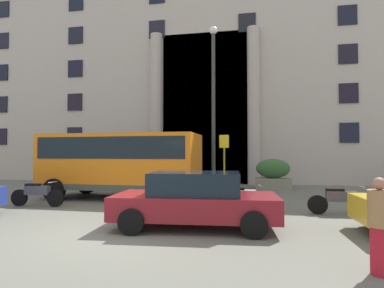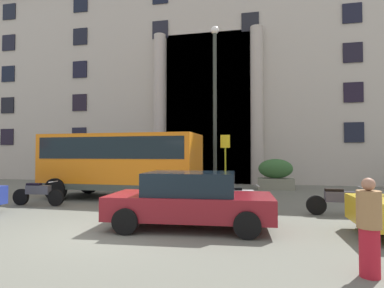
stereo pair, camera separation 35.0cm
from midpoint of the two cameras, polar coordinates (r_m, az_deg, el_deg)
The scene contains 12 objects.
ground_plane at distance 8.22m, azimuth -13.01°, elevation -15.52°, with size 80.00×64.00×0.12m, color #616256.
office_building_facade at distance 25.49m, azimuth 4.34°, elevation 10.18°, with size 37.27×9.64×14.34m.
orange_minibus at distance 13.93m, azimuth -11.79°, elevation -2.84°, with size 6.67×2.87×2.72m.
bus_stop_sign at distance 14.84m, azimuth 6.67°, elevation -2.48°, with size 0.44×0.08×2.78m.
hedge_planter_entrance_right at distance 21.64m, azimuth -21.28°, elevation -5.03°, with size 1.93×0.94×1.29m.
hedge_planter_far_east at distance 17.65m, azimuth 15.34°, elevation -5.33°, with size 1.88×1.00×1.62m.
parked_estate_mid at distance 8.32m, azimuth 0.97°, elevation -9.90°, with size 4.28×2.29×1.42m.
scooter_by_planter at distance 10.40m, azimuth 9.22°, elevation -9.72°, with size 2.00×0.61×0.89m.
motorcycle_near_kerb at distance 13.00m, azimuth -25.36°, elevation -7.97°, with size 2.01×0.55×0.89m.
motorcycle_far_end at distance 10.96m, azimuth 25.73°, elevation -9.16°, with size 2.01×0.55×0.89m.
pedestrian_child_trailing at distance 5.86m, azimuth 30.76°, elevation -12.74°, with size 0.36×0.36×1.53m.
lamppost_plaza_centre at distance 15.94m, azimuth 4.77°, elevation 8.61°, with size 0.40×0.40×8.26m.
Camera 2 is at (3.56, -7.20, 1.90)m, focal length 29.69 mm.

